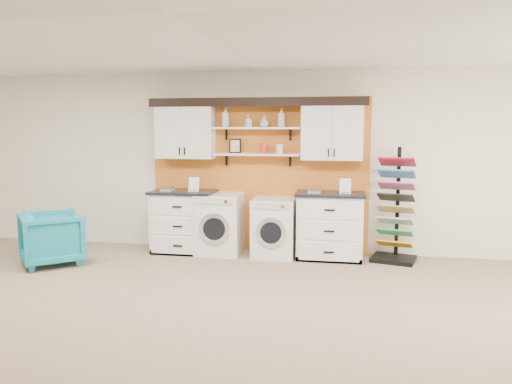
% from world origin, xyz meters
% --- Properties ---
extents(floor, '(10.00, 10.00, 0.00)m').
position_xyz_m(floor, '(0.00, 0.00, 0.00)').
color(floor, gray).
rests_on(floor, ground).
extents(ceiling, '(10.00, 10.00, 0.00)m').
position_xyz_m(ceiling, '(0.00, 0.00, 2.80)').
color(ceiling, white).
rests_on(ceiling, wall_back).
extents(wall_back, '(10.00, 0.00, 10.00)m').
position_xyz_m(wall_back, '(0.00, 4.00, 1.40)').
color(wall_back, '#F0E6CF').
rests_on(wall_back, floor).
extents(accent_panel, '(3.40, 0.07, 2.40)m').
position_xyz_m(accent_panel, '(0.00, 3.96, 1.20)').
color(accent_panel, '#C66821').
rests_on(accent_panel, wall_back).
extents(upper_cabinet_left, '(0.90, 0.35, 0.84)m').
position_xyz_m(upper_cabinet_left, '(-1.13, 3.79, 1.88)').
color(upper_cabinet_left, white).
rests_on(upper_cabinet_left, wall_back).
extents(upper_cabinet_right, '(0.90, 0.35, 0.84)m').
position_xyz_m(upper_cabinet_right, '(1.13, 3.79, 1.88)').
color(upper_cabinet_right, white).
rests_on(upper_cabinet_right, wall_back).
extents(shelf_lower, '(1.32, 0.28, 0.03)m').
position_xyz_m(shelf_lower, '(0.00, 3.80, 1.53)').
color(shelf_lower, white).
rests_on(shelf_lower, wall_back).
extents(shelf_upper, '(1.32, 0.28, 0.03)m').
position_xyz_m(shelf_upper, '(0.00, 3.80, 1.93)').
color(shelf_upper, white).
rests_on(shelf_upper, wall_back).
extents(crown_molding, '(3.30, 0.41, 0.13)m').
position_xyz_m(crown_molding, '(0.00, 3.81, 2.33)').
color(crown_molding, black).
rests_on(crown_molding, wall_back).
extents(picture_frame, '(0.18, 0.02, 0.22)m').
position_xyz_m(picture_frame, '(-0.35, 3.85, 1.66)').
color(picture_frame, black).
rests_on(picture_frame, shelf_lower).
extents(canister_red, '(0.11, 0.11, 0.16)m').
position_xyz_m(canister_red, '(0.10, 3.80, 1.62)').
color(canister_red, red).
rests_on(canister_red, shelf_lower).
extents(canister_cream, '(0.10, 0.10, 0.14)m').
position_xyz_m(canister_cream, '(0.35, 3.80, 1.61)').
color(canister_cream, silver).
rests_on(canister_cream, shelf_lower).
extents(base_cabinet_left, '(0.99, 0.66, 0.97)m').
position_xyz_m(base_cabinet_left, '(-1.13, 3.64, 0.48)').
color(base_cabinet_left, white).
rests_on(base_cabinet_left, floor).
extents(base_cabinet_right, '(1.01, 0.66, 0.99)m').
position_xyz_m(base_cabinet_right, '(1.13, 3.64, 0.49)').
color(base_cabinet_right, white).
rests_on(base_cabinet_right, floor).
extents(washer, '(0.67, 0.71, 0.93)m').
position_xyz_m(washer, '(-0.55, 3.64, 0.47)').
color(washer, white).
rests_on(washer, floor).
extents(dryer, '(0.63, 0.71, 0.88)m').
position_xyz_m(dryer, '(0.30, 3.64, 0.44)').
color(dryer, white).
rests_on(dryer, floor).
extents(sample_rack, '(0.72, 0.65, 1.66)m').
position_xyz_m(sample_rack, '(2.07, 3.68, 0.53)').
color(sample_rack, black).
rests_on(sample_rack, floor).
extents(armchair, '(1.14, 1.13, 0.74)m').
position_xyz_m(armchair, '(-2.76, 2.63, 0.37)').
color(armchair, teal).
rests_on(armchair, floor).
extents(soap_bottle_a, '(0.16, 0.16, 0.30)m').
position_xyz_m(soap_bottle_a, '(-0.49, 3.80, 2.10)').
color(soap_bottle_a, silver).
rests_on(soap_bottle_a, shelf_upper).
extents(soap_bottle_b, '(0.11, 0.11, 0.18)m').
position_xyz_m(soap_bottle_b, '(-0.13, 3.80, 2.03)').
color(soap_bottle_b, silver).
rests_on(soap_bottle_b, shelf_upper).
extents(soap_bottle_c, '(0.14, 0.14, 0.17)m').
position_xyz_m(soap_bottle_c, '(0.11, 3.80, 2.03)').
color(soap_bottle_c, silver).
rests_on(soap_bottle_c, shelf_upper).
extents(soap_bottle_d, '(0.16, 0.16, 0.29)m').
position_xyz_m(soap_bottle_d, '(0.37, 3.80, 2.09)').
color(soap_bottle_d, silver).
rests_on(soap_bottle_d, shelf_upper).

